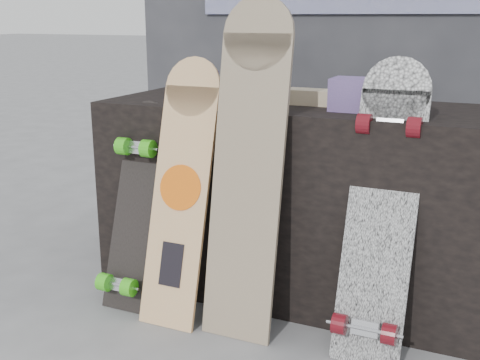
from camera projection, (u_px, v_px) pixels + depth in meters
The scene contains 10 objects.
ground at pixel (249, 342), 2.18m from camera, with size 60.00×60.00×0.00m, color slate.
vendor_table at pixel (297, 199), 2.51m from camera, with size 1.60×0.60×0.80m, color black.
booth at pixel (355, 24), 3.07m from camera, with size 2.40×0.22×2.20m.
merch_box_purple at pixel (195, 82), 2.72m from camera, with size 0.18×0.12×0.10m, color #4D4083.
merch_box_small at pixel (351, 94), 2.23m from camera, with size 0.14×0.14×0.12m, color #4D4083.
merch_box_flat at pixel (314, 97), 2.38m from camera, with size 0.22×0.10×0.06m, color #D1B78C.
longboard_geisha at pixel (182, 184), 2.28m from camera, with size 0.23×0.30×1.00m.
longboard_celtic at pixel (249, 160), 2.14m from camera, with size 0.26×0.24×1.22m.
longboard_cascadia at pixel (382, 205), 2.03m from camera, with size 0.24×0.39×1.01m.
skateboard_dark at pixel (134, 204), 2.41m from camera, with size 0.19×0.34×0.81m.
Camera 1 is at (0.77, -1.79, 1.14)m, focal length 45.00 mm.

